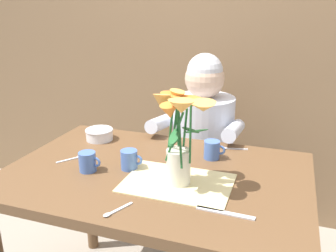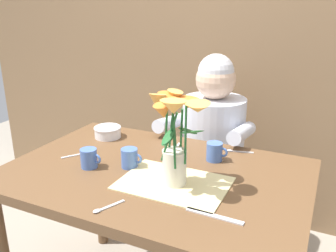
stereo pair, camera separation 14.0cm
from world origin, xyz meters
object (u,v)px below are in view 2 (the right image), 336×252
Objects in this scene: tea_cup at (89,158)px; coffee_cup at (130,158)px; flower_vase at (175,130)px; ceramic_mug at (215,152)px; dinner_knife at (214,216)px; seated_person at (212,157)px; ceramic_bowl at (108,131)px.

coffee_cup is at bearing 26.11° from tea_cup.
ceramic_mug is (0.06, 0.27, -0.18)m from flower_vase.
coffee_cup is at bearing 156.93° from dinner_knife.
ceramic_mug is at bearing 32.76° from tea_cup.
tea_cup is at bearing -109.21° from seated_person.
ceramic_bowl is at bearing 138.15° from coffee_cup.
seated_person is at bearing 76.62° from coffee_cup.
dinner_knife is 2.04× the size of ceramic_mug.
dinner_knife is at bearing -71.76° from ceramic_mug.
flower_vase is at bearing -79.52° from seated_person.
ceramic_bowl is at bearing -134.94° from seated_person.
ceramic_mug is at bearing 35.80° from coffee_cup.
ceramic_bowl is 0.35m from tea_cup.
seated_person reaches higher than ceramic_bowl.
tea_cup is 0.17m from coffee_cup.
dinner_knife is at bearing -67.58° from seated_person.
tea_cup is (0.13, -0.32, 0.01)m from ceramic_bowl.
ceramic_bowl is 1.46× the size of coffee_cup.
tea_cup is 1.00× the size of coffee_cup.
tea_cup is at bearing -178.51° from flower_vase.
seated_person reaches higher than dinner_knife.
coffee_cup is (-0.23, 0.06, -0.18)m from flower_vase.
flower_vase is 0.42m from tea_cup.
flower_vase reaches higher than ceramic_mug.
seated_person is 0.61m from ceramic_bowl.
coffee_cup is at bearing 164.71° from flower_vase.
tea_cup is (-0.38, -0.01, -0.18)m from flower_vase.
flower_vase is 0.33m from ceramic_mug.
ceramic_mug is (-0.14, 0.41, 0.04)m from dinner_knife.
dinner_knife is (0.28, -0.83, 0.18)m from seated_person.
tea_cup is at bearing 169.51° from dinner_knife.
seated_person is 8.35× the size of ceramic_bowl.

